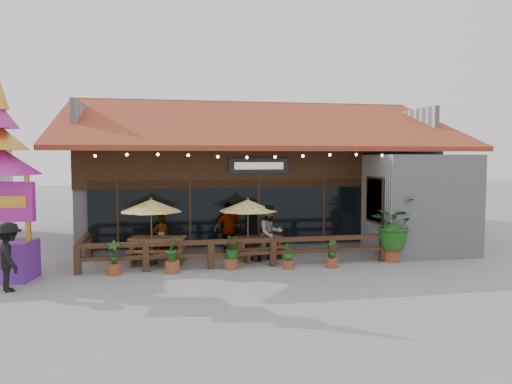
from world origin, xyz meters
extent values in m
plane|color=gray|center=(0.00, 0.00, 0.00)|extent=(100.00, 100.00, 0.00)
cube|color=#A9A9AE|center=(0.00, 7.00, 2.00)|extent=(14.00, 10.00, 4.00)
cube|color=#382312|center=(-1.50, 1.92, 3.20)|extent=(11.00, 0.16, 1.60)
cube|color=black|center=(-1.50, 1.90, 1.50)|extent=(10.00, 0.12, 2.40)
cube|color=#E9B469|center=(-1.50, 2.10, 1.50)|extent=(9.80, 0.05, 2.20)
cube|color=#A9A9AE|center=(5.25, 0.65, 1.80)|extent=(3.50, 2.70, 3.60)
cube|color=red|center=(3.44, 0.50, 2.00)|extent=(0.06, 1.20, 1.50)
cube|color=#382312|center=(3.43, 0.50, 2.00)|extent=(0.04, 1.34, 1.64)
cube|color=#A14324|center=(0.00, 3.50, 4.90)|extent=(15.50, 7.05, 2.37)
cube|color=#A14324|center=(0.00, 10.50, 4.90)|extent=(15.50, 7.05, 2.37)
cube|color=#A14324|center=(0.00, 7.00, 6.02)|extent=(15.50, 0.30, 0.12)
cube|color=#A9A9AE|center=(-7.00, 7.00, 4.70)|extent=(0.20, 9.00, 1.80)
cube|color=#A9A9AE|center=(7.00, 7.00, 4.70)|extent=(0.20, 9.00, 1.80)
cube|color=black|center=(-0.50, 1.80, 3.20)|extent=(2.20, 0.10, 0.55)
cube|color=silver|center=(-0.50, 1.74, 3.20)|extent=(1.80, 0.02, 0.25)
cube|color=#382312|center=(-5.50, 1.86, 1.50)|extent=(0.08, 0.08, 2.40)
cube|color=#382312|center=(-3.00, 1.86, 1.50)|extent=(0.08, 0.08, 2.40)
cube|color=#382312|center=(-0.50, 1.86, 1.50)|extent=(0.08, 0.08, 2.40)
cube|color=#382312|center=(2.00, 1.86, 1.50)|extent=(0.08, 0.08, 2.40)
sphere|color=#FFDA8C|center=(-6.00, 0.08, 3.55)|extent=(0.09, 0.09, 0.09)
sphere|color=#FFDA8C|center=(-5.05, 0.08, 3.59)|extent=(0.09, 0.09, 0.09)
sphere|color=#FFDA8C|center=(-4.10, 0.08, 3.60)|extent=(0.09, 0.09, 0.09)
sphere|color=#FFDA8C|center=(-3.15, 0.08, 3.57)|extent=(0.09, 0.09, 0.09)
sphere|color=#FFDA8C|center=(-2.20, 0.08, 3.53)|extent=(0.09, 0.09, 0.09)
sphere|color=#FFDA8C|center=(-1.25, 0.08, 3.50)|extent=(0.09, 0.09, 0.09)
sphere|color=#FFDA8C|center=(-0.30, 0.08, 3.51)|extent=(0.09, 0.09, 0.09)
sphere|color=#FFDA8C|center=(0.65, 0.08, 3.55)|extent=(0.09, 0.09, 0.09)
sphere|color=#FFDA8C|center=(1.60, 0.08, 3.59)|extent=(0.09, 0.09, 0.09)
sphere|color=#FFDA8C|center=(2.55, 0.08, 3.60)|extent=(0.09, 0.09, 0.09)
sphere|color=#FFDA8C|center=(3.50, 0.08, 3.57)|extent=(0.09, 0.09, 0.09)
cube|color=#442B18|center=(-6.50, -0.50, 0.45)|extent=(0.20, 0.20, 0.90)
cube|color=#442B18|center=(-4.50, -0.50, 0.45)|extent=(0.20, 0.20, 0.90)
cube|color=#442B18|center=(-2.50, -0.50, 0.45)|extent=(0.20, 0.20, 0.90)
cube|color=#442B18|center=(-0.50, -0.50, 0.45)|extent=(0.20, 0.20, 0.90)
cube|color=#442B18|center=(1.50, -0.50, 0.45)|extent=(0.20, 0.20, 0.90)
cube|color=#442B18|center=(3.30, -0.50, 0.45)|extent=(0.20, 0.20, 0.90)
cube|color=#442B18|center=(-1.60, -0.50, 0.85)|extent=(9.80, 0.16, 0.14)
cube|color=#442B18|center=(-1.60, -0.50, 0.45)|extent=(9.80, 0.12, 0.12)
cube|color=#442B18|center=(-6.50, 0.75, 0.85)|extent=(0.16, 2.50, 0.14)
cube|color=#442B18|center=(-6.50, 1.90, 0.45)|extent=(0.20, 0.20, 0.90)
cylinder|color=brown|center=(-4.34, 0.59, 1.04)|extent=(0.05, 0.05, 2.07)
cone|color=yellow|center=(-4.34, 0.59, 1.94)|extent=(2.62, 2.62, 0.41)
sphere|color=brown|center=(-4.34, 0.59, 2.16)|extent=(0.09, 0.09, 0.09)
cylinder|color=black|center=(-4.34, 0.59, 0.03)|extent=(0.40, 0.40, 0.05)
cylinder|color=brown|center=(-1.13, 0.57, 1.01)|extent=(0.05, 0.05, 2.01)
cone|color=yellow|center=(-1.13, 0.57, 1.88)|extent=(2.58, 2.58, 0.39)
sphere|color=brown|center=(-1.13, 0.57, 2.10)|extent=(0.09, 0.09, 0.09)
cylinder|color=black|center=(-1.13, 0.57, 0.03)|extent=(0.38, 0.38, 0.05)
cube|color=brown|center=(-4.14, 0.70, 0.83)|extent=(1.93, 1.17, 0.07)
cube|color=brown|center=(-4.92, 0.85, 0.42)|extent=(0.24, 0.79, 0.83)
cube|color=brown|center=(-3.37, 0.55, 0.42)|extent=(0.24, 0.79, 0.83)
cube|color=brown|center=(-4.26, 0.09, 0.49)|extent=(1.82, 0.65, 0.06)
cube|color=brown|center=(-4.03, 1.31, 0.49)|extent=(1.82, 0.65, 0.06)
cube|color=brown|center=(-0.76, 0.79, 0.74)|extent=(1.75, 1.19, 0.06)
cube|color=brown|center=(-1.43, 0.58, 0.37)|extent=(0.28, 0.69, 0.74)
cube|color=brown|center=(-0.09, 0.99, 0.37)|extent=(0.28, 0.69, 0.74)
cube|color=brown|center=(-0.60, 0.26, 0.44)|extent=(1.62, 0.74, 0.05)
cube|color=brown|center=(-0.92, 1.32, 0.44)|extent=(1.62, 0.74, 0.05)
cube|color=#63268C|center=(-8.40, -0.79, 0.56)|extent=(1.69, 1.39, 1.13)
cube|color=#A81F89|center=(-8.40, -0.79, 2.25)|extent=(1.70, 0.55, 1.13)
cube|color=orange|center=(-8.40, -0.92, 2.25)|extent=(1.30, 0.27, 0.33)
cylinder|color=orange|center=(-7.74, -0.79, 2.07)|extent=(0.15, 0.15, 1.88)
pyramid|color=#A81F89|center=(-8.40, -0.79, 3.76)|extent=(2.63, 2.63, 0.75)
pyramid|color=orange|center=(-8.40, -0.79, 4.37)|extent=(1.87, 1.87, 0.66)
pyramid|color=#A81F89|center=(-8.40, -0.79, 4.98)|extent=(1.21, 1.21, 0.66)
pyramid|color=orange|center=(-8.40, -0.79, 5.68)|extent=(0.55, 0.55, 0.85)
cylinder|color=brown|center=(3.62, -0.53, 0.21)|extent=(0.58, 0.58, 0.42)
imported|color=#28621C|center=(3.62, -0.53, 1.29)|extent=(1.95, 2.02, 1.73)
sphere|color=#28621C|center=(3.77, -0.63, 0.96)|extent=(0.58, 0.58, 0.58)
sphere|color=#28621C|center=(3.51, -0.40, 1.15)|extent=(0.50, 0.50, 0.50)
imported|color=#382312|center=(-4.02, 1.33, 0.76)|extent=(0.63, 0.51, 1.51)
imported|color=#382312|center=(-0.40, 0.33, 0.95)|extent=(1.09, 0.95, 1.89)
imported|color=#382312|center=(-1.61, 1.59, 0.94)|extent=(1.14, 0.55, 1.89)
imported|color=black|center=(-7.96, -2.07, 0.91)|extent=(1.13, 1.36, 1.82)
cylinder|color=brown|center=(-5.44, -0.74, 0.17)|extent=(0.42, 0.42, 0.33)
imported|color=#28621C|center=(-5.44, -0.74, 0.68)|extent=(0.38, 0.27, 0.69)
cylinder|color=brown|center=(-3.72, -0.83, 0.18)|extent=(0.45, 0.45, 0.36)
imported|color=#28621C|center=(-3.72, -0.83, 0.74)|extent=(0.48, 0.52, 0.75)
cylinder|color=brown|center=(-1.89, -0.66, 0.17)|extent=(0.42, 0.42, 0.33)
imported|color=#28621C|center=(-1.89, -0.66, 0.68)|extent=(0.82, 0.81, 0.69)
cylinder|color=brown|center=(-0.12, -0.98, 0.14)|extent=(0.34, 0.34, 0.28)
imported|color=#28621C|center=(-0.12, -0.98, 0.56)|extent=(0.45, 0.45, 0.57)
cylinder|color=brown|center=(1.29, -1.07, 0.15)|extent=(0.37, 0.37, 0.30)
imported|color=#28621C|center=(1.29, -1.07, 0.61)|extent=(0.28, 0.36, 0.62)
camera|label=1|loc=(-4.12, -15.97, 3.51)|focal=35.00mm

